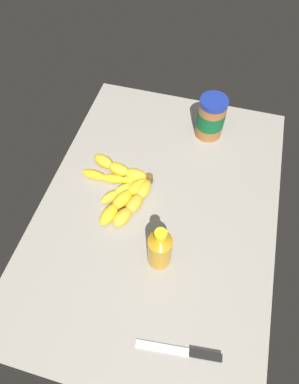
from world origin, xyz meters
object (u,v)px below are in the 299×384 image
at_px(banana_bunch, 124,188).
at_px(butter_knife, 186,352).
at_px(honey_bottle, 160,249).
at_px(peanut_butter_jar, 211,117).

height_order(banana_bunch, butter_knife, banana_bunch).
distance_m(honey_bottle, butter_knife, 0.23).
bearing_deg(banana_bunch, peanut_butter_jar, 146.12).
distance_m(banana_bunch, honey_bottle, 0.24).
bearing_deg(banana_bunch, butter_knife, 35.31).
relative_size(peanut_butter_jar, honey_bottle, 0.91).
relative_size(banana_bunch, butter_knife, 1.25).
distance_m(peanut_butter_jar, butter_knife, 0.67).
distance_m(peanut_butter_jar, honey_bottle, 0.47).
bearing_deg(honey_bottle, peanut_butter_jar, 174.43).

